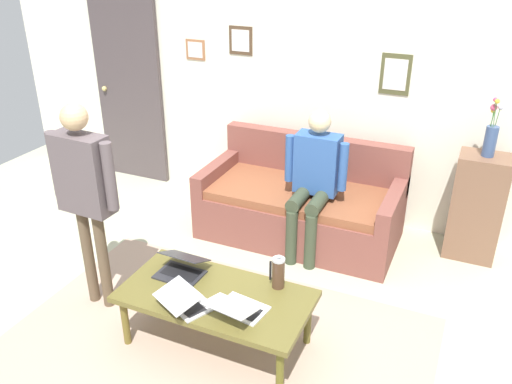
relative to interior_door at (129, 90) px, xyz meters
name	(u,v)px	position (x,y,z in m)	size (l,w,h in m)	color
ground_plane	(207,334)	(-2.09, 2.11, -1.02)	(7.68, 7.68, 0.00)	#ACAF91
area_rug	(211,351)	(-2.20, 2.25, -1.02)	(2.87, 2.01, 0.01)	tan
back_wall	(314,78)	(-2.09, -0.09, 0.33)	(7.04, 0.11, 2.70)	silver
interior_door	(129,90)	(0.00, 0.00, 0.00)	(0.82, 0.09, 2.05)	#483D3F
couch	(301,205)	(-2.22, 0.50, -0.72)	(1.79, 0.90, 0.88)	brown
coffee_table	(216,299)	(-2.20, 2.15, -0.65)	(1.27, 0.65, 0.42)	brown
laptop_left	(238,308)	(-2.42, 2.27, -0.56)	(0.35, 0.38, 0.14)	silver
laptop_center	(181,268)	(-1.87, 2.04, -0.56)	(0.33, 0.30, 0.16)	#28282D
laptop_right	(186,301)	(-2.09, 2.35, -0.56)	(0.39, 0.40, 0.15)	silver
french_press	(278,273)	(-2.55, 1.91, -0.49)	(0.11, 0.09, 0.25)	#4C3323
side_shelf	(477,207)	(-3.70, 0.23, -0.55)	(0.42, 0.32, 0.94)	brown
flower_vase	(491,137)	(-3.70, 0.23, 0.08)	(0.10, 0.10, 0.49)	#384F79
person_standing	(84,183)	(-1.17, 2.11, -0.01)	(0.56, 0.19, 1.58)	brown
person_seated	(314,176)	(-2.39, 0.72, -0.30)	(0.55, 0.51, 1.28)	#37402D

